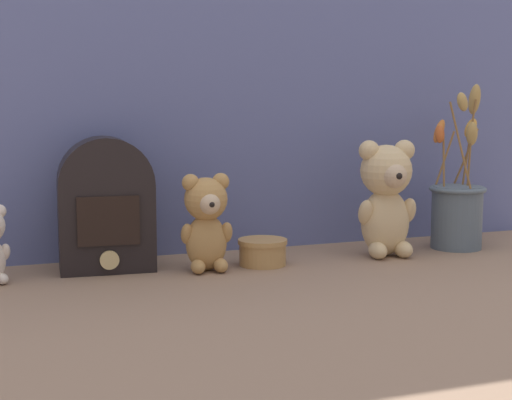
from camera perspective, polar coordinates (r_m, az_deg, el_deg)
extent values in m
plane|color=#8E7056|center=(1.47, 0.27, -4.82)|extent=(4.00, 4.00, 0.00)
cube|color=slate|center=(1.59, -1.88, 10.37)|extent=(1.41, 0.02, 0.78)
ellipsoid|color=#DBBC84|center=(1.57, 9.36, -1.62)|extent=(0.11, 0.09, 0.13)
sphere|color=#DBBC84|center=(1.56, 9.45, 2.13)|extent=(0.10, 0.10, 0.10)
sphere|color=#D1B289|center=(1.52, 10.02, 1.76)|extent=(0.05, 0.05, 0.05)
sphere|color=black|center=(1.51, 10.34, 1.72)|extent=(0.01, 0.01, 0.01)
sphere|color=#DBBC84|center=(1.57, 10.70, 3.59)|extent=(0.04, 0.04, 0.04)
sphere|color=#DBBC84|center=(1.54, 8.23, 3.57)|extent=(0.04, 0.04, 0.04)
ellipsoid|color=#DBBC84|center=(1.58, 11.04, -0.76)|extent=(0.03, 0.05, 0.06)
ellipsoid|color=#DBBC84|center=(1.54, 7.93, -0.89)|extent=(0.03, 0.05, 0.06)
ellipsoid|color=#DBBC84|center=(1.57, 10.65, -3.54)|extent=(0.04, 0.06, 0.03)
ellipsoid|color=#DBBC84|center=(1.54, 8.85, -3.65)|extent=(0.04, 0.06, 0.03)
ellipsoid|color=tan|center=(1.42, -3.62, -3.12)|extent=(0.08, 0.07, 0.10)
sphere|color=tan|center=(1.41, -3.65, 0.06)|extent=(0.08, 0.08, 0.08)
sphere|color=#D1B289|center=(1.38, -3.38, -0.28)|extent=(0.04, 0.04, 0.04)
sphere|color=black|center=(1.37, -3.24, -0.34)|extent=(0.01, 0.01, 0.01)
sphere|color=tan|center=(1.41, -2.54, 1.34)|extent=(0.03, 0.03, 0.03)
sphere|color=tan|center=(1.40, -4.79, 1.26)|extent=(0.03, 0.03, 0.03)
ellipsoid|color=tan|center=(1.42, -2.17, -2.38)|extent=(0.02, 0.04, 0.05)
ellipsoid|color=tan|center=(1.41, -5.00, -2.51)|extent=(0.02, 0.04, 0.05)
ellipsoid|color=tan|center=(1.41, -2.59, -4.77)|extent=(0.03, 0.04, 0.03)
ellipsoid|color=tan|center=(1.40, -4.24, -4.86)|extent=(0.03, 0.04, 0.03)
ellipsoid|color=beige|center=(1.40, -17.78, -3.62)|extent=(0.02, 0.03, 0.03)
ellipsoid|color=beige|center=(1.39, -17.99, -5.47)|extent=(0.03, 0.04, 0.02)
cylinder|color=slate|center=(1.68, 14.40, -1.22)|extent=(0.10, 0.10, 0.13)
torus|color=slate|center=(1.67, 14.46, 0.77)|extent=(0.12, 0.12, 0.01)
cylinder|color=olive|center=(1.69, 15.25, 4.06)|extent=(0.01, 0.03, 0.18)
ellipsoid|color=tan|center=(1.70, 15.61, 7.07)|extent=(0.03, 0.04, 0.07)
cylinder|color=olive|center=(1.62, 14.64, 3.86)|extent=(0.04, 0.03, 0.17)
ellipsoid|color=tan|center=(1.59, 14.78, 6.92)|extent=(0.04, 0.03, 0.04)
cylinder|color=olive|center=(1.66, 13.50, 2.83)|extent=(0.01, 0.02, 0.11)
ellipsoid|color=#C65B28|center=(1.65, 13.22, 4.68)|extent=(0.03, 0.03, 0.04)
cylinder|color=olive|center=(1.71, 15.03, 3.08)|extent=(0.03, 0.04, 0.12)
ellipsoid|color=gold|center=(1.72, 15.34, 5.06)|extent=(0.04, 0.04, 0.05)
cylinder|color=olive|center=(1.68, 15.26, 2.83)|extent=(0.01, 0.01, 0.11)
ellipsoid|color=tan|center=(1.68, 15.43, 4.67)|extent=(0.03, 0.03, 0.05)
cylinder|color=olive|center=(1.70, 13.59, 2.99)|extent=(0.05, 0.01, 0.11)
ellipsoid|color=orange|center=(1.71, 13.18, 4.90)|extent=(0.04, 0.02, 0.06)
cube|color=black|center=(1.45, -10.83, -1.93)|extent=(0.18, 0.11, 0.16)
cylinder|color=black|center=(1.44, -10.91, 1.18)|extent=(0.18, 0.11, 0.17)
cube|color=black|center=(1.39, -10.68, -1.51)|extent=(0.11, 0.02, 0.09)
cylinder|color=#D6BC7A|center=(1.40, -10.60, -4.32)|extent=(0.03, 0.01, 0.03)
cylinder|color=tan|center=(1.47, 0.48, -3.98)|extent=(0.09, 0.09, 0.04)
cylinder|color=tan|center=(1.47, 0.48, -3.04)|extent=(0.09, 0.09, 0.01)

